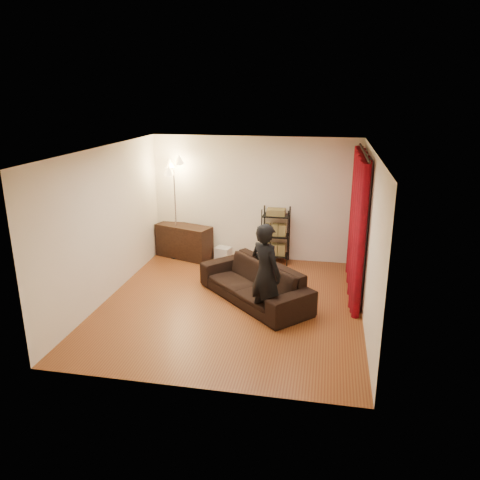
% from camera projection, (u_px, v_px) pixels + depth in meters
% --- Properties ---
extents(floor, '(5.00, 5.00, 0.00)m').
position_uv_depth(floor, '(231.00, 304.00, 8.26)').
color(floor, brown).
rests_on(floor, ground).
extents(ceiling, '(5.00, 5.00, 0.00)m').
position_uv_depth(ceiling, '(230.00, 150.00, 7.45)').
color(ceiling, white).
rests_on(ceiling, ground).
extents(wall_back, '(5.00, 0.00, 5.00)m').
position_uv_depth(wall_back, '(254.00, 199.00, 10.20)').
color(wall_back, '#EDE3CC').
rests_on(wall_back, ground).
extents(wall_front, '(5.00, 0.00, 5.00)m').
position_uv_depth(wall_front, '(187.00, 290.00, 5.52)').
color(wall_front, '#EDE3CC').
rests_on(wall_front, ground).
extents(wall_left, '(0.00, 5.00, 5.00)m').
position_uv_depth(wall_left, '(106.00, 224.00, 8.26)').
color(wall_left, '#EDE3CC').
rests_on(wall_left, ground).
extents(wall_right, '(0.00, 5.00, 5.00)m').
position_uv_depth(wall_right, '(369.00, 238.00, 7.45)').
color(wall_right, '#EDE3CC').
rests_on(wall_right, ground).
extents(curtain_rod, '(0.04, 2.65, 0.04)m').
position_uv_depth(curtain_rod, '(364.00, 152.00, 8.15)').
color(curtain_rod, black).
rests_on(curtain_rod, wall_right).
extents(curtain, '(0.22, 2.65, 2.55)m').
position_uv_depth(curtain, '(357.00, 224.00, 8.55)').
color(curtain, maroon).
rests_on(curtain, ground).
extents(sofa, '(2.28, 2.26, 0.67)m').
position_uv_depth(sofa, '(254.00, 283.00, 8.32)').
color(sofa, black).
rests_on(sofa, ground).
extents(person, '(0.72, 0.67, 1.64)m').
position_uv_depth(person, '(265.00, 273.00, 7.45)').
color(person, black).
rests_on(person, ground).
extents(media_cabinet, '(1.36, 0.86, 0.74)m').
position_uv_depth(media_cabinet, '(184.00, 241.00, 10.51)').
color(media_cabinet, black).
rests_on(media_cabinet, ground).
extents(storage_boxes, '(0.40, 0.35, 0.28)m').
position_uv_depth(storage_boxes, '(223.00, 253.00, 10.45)').
color(storage_boxes, silver).
rests_on(storage_boxes, ground).
extents(wire_shelf, '(0.60, 0.46, 1.23)m').
position_uv_depth(wire_shelf, '(276.00, 235.00, 10.12)').
color(wire_shelf, black).
rests_on(wire_shelf, ground).
extents(floor_lamp, '(0.45, 0.45, 2.22)m').
position_uv_depth(floor_lamp, '(175.00, 209.00, 10.29)').
color(floor_lamp, silver).
rests_on(floor_lamp, ground).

